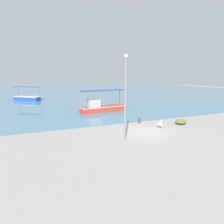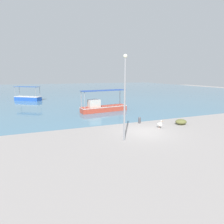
{
  "view_description": "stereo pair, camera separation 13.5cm",
  "coord_description": "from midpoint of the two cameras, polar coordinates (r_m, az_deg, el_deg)",
  "views": [
    {
      "loc": [
        -7.76,
        -12.6,
        4.8
      ],
      "look_at": [
        -1.39,
        4.42,
        0.96
      ],
      "focal_mm": 28.0,
      "sensor_mm": 36.0,
      "label": 1
    },
    {
      "loc": [
        -7.63,
        -12.64,
        4.8
      ],
      "look_at": [
        -1.39,
        4.42,
        0.96
      ],
      "focal_mm": 28.0,
      "sensor_mm": 36.0,
      "label": 2
    }
  ],
  "objects": [
    {
      "name": "pelican",
      "position": [
        16.69,
        15.14,
        -3.88
      ],
      "size": [
        0.37,
        0.8,
        0.8
      ],
      "color": "#E0997A",
      "rests_on": "ground"
    },
    {
      "name": "mooring_bollard",
      "position": [
        18.0,
        8.78,
        -2.53
      ],
      "size": [
        0.28,
        0.28,
        0.66
      ],
      "color": "#47474C",
      "rests_on": "ground"
    },
    {
      "name": "ground",
      "position": [
        15.54,
        10.38,
        -6.27
      ],
      "size": [
        120.0,
        120.0,
        0.0
      ],
      "primitive_type": "plane",
      "color": "gray"
    },
    {
      "name": "lamp_post",
      "position": [
        12.53,
        4.07,
        5.81
      ],
      "size": [
        0.28,
        0.28,
        6.22
      ],
      "color": "gray",
      "rests_on": "ground"
    },
    {
      "name": "fishing_boat_outer",
      "position": [
        37.37,
        -26.11,
        4.2
      ],
      "size": [
        5.09,
        4.13,
        2.67
      ],
      "color": "blue",
      "rests_on": "harbor_water"
    },
    {
      "name": "harbor_water",
      "position": [
        61.3,
        -13.34,
        7.12
      ],
      "size": [
        110.0,
        90.0,
        0.0
      ],
      "primitive_type": "cube",
      "color": "slate",
      "rests_on": "ground"
    },
    {
      "name": "net_pile",
      "position": [
        18.71,
        21.37,
        -2.96
      ],
      "size": [
        1.13,
        0.96,
        0.52
      ],
      "primitive_type": "ellipsoid",
      "color": "brown",
      "rests_on": "ground"
    },
    {
      "name": "fishing_boat_near_right",
      "position": [
        23.56,
        -3.46,
        1.76
      ],
      "size": [
        6.49,
        2.45,
        2.84
      ],
      "color": "#C14430",
      "rests_on": "harbor_water"
    }
  ]
}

